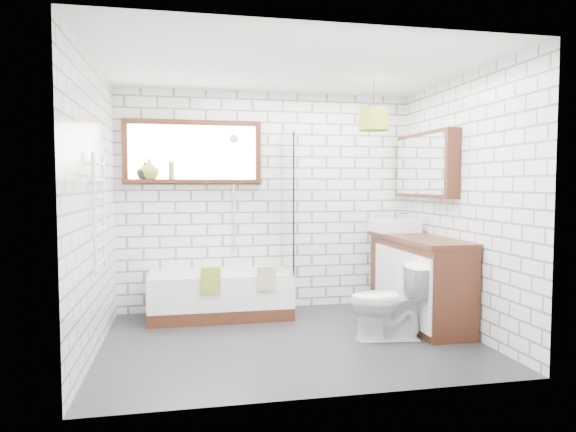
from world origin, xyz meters
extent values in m
cube|color=black|center=(0.00, 0.00, -0.01)|extent=(3.40, 2.60, 0.01)
cube|color=white|center=(0.00, 0.00, 2.50)|extent=(3.40, 2.60, 0.01)
cube|color=white|center=(0.00, 1.30, 1.25)|extent=(3.40, 0.01, 2.50)
cube|color=white|center=(0.00, -1.30, 1.25)|extent=(3.40, 0.01, 2.50)
cube|color=white|center=(-1.70, 0.00, 1.25)|extent=(0.01, 2.60, 2.50)
cube|color=white|center=(1.70, 0.00, 1.25)|extent=(0.01, 2.60, 2.50)
cube|color=black|center=(-0.85, 1.26, 1.80)|extent=(1.52, 0.16, 0.68)
cube|color=white|center=(-1.66, 0.00, 1.20)|extent=(0.06, 0.52, 1.00)
cube|color=black|center=(1.62, 0.60, 1.65)|extent=(0.16, 1.20, 0.70)
cylinder|color=silver|center=(-0.40, 1.26, 1.35)|extent=(0.02, 0.02, 1.30)
cube|color=white|center=(-0.58, 0.97, 0.25)|extent=(1.51, 0.67, 0.49)
cube|color=white|center=(0.16, 0.97, 1.24)|extent=(0.02, 0.72, 1.50)
cube|color=olive|center=(-0.70, 0.63, 0.47)|extent=(0.20, 0.05, 0.27)
cube|color=tan|center=(-0.13, 0.63, 0.47)|extent=(0.19, 0.05, 0.25)
cube|color=black|center=(1.45, 0.37, 0.45)|extent=(0.51, 1.58, 0.90)
cube|color=white|center=(1.39, 0.87, 0.97)|extent=(0.48, 0.42, 0.14)
cylinder|color=silver|center=(1.55, 0.87, 1.03)|extent=(0.03, 0.03, 0.16)
imported|color=white|center=(0.89, -0.14, 0.36)|extent=(0.49, 0.75, 0.72)
imported|color=olive|center=(-1.33, 1.23, 1.59)|extent=(0.23, 0.23, 0.22)
imported|color=black|center=(-1.37, 1.23, 1.57)|extent=(0.22, 0.22, 0.19)
cylinder|color=olive|center=(-1.09, 1.23, 1.58)|extent=(0.08, 0.08, 0.20)
cylinder|color=olive|center=(0.94, 0.38, 2.10)|extent=(0.30, 0.30, 0.22)
camera|label=1|loc=(-0.95, -4.58, 1.45)|focal=32.00mm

